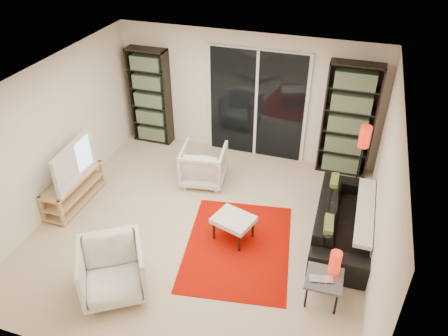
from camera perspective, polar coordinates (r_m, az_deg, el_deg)
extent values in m
plane|color=beige|center=(6.96, -2.74, -7.84)|extent=(5.00, 5.00, 0.00)
cube|color=white|center=(8.33, 3.03, 9.45)|extent=(5.00, 0.02, 2.40)
cube|color=white|center=(4.56, -14.46, -16.12)|extent=(5.00, 0.02, 2.40)
cube|color=white|center=(7.39, -21.56, 3.67)|extent=(0.02, 5.00, 2.40)
cube|color=white|center=(5.96, 20.15, -3.57)|extent=(0.02, 5.00, 2.40)
cube|color=white|center=(5.67, -3.39, 10.68)|extent=(5.00, 5.00, 0.02)
cube|color=white|center=(8.32, 4.28, 8.24)|extent=(1.92, 0.06, 2.16)
cube|color=black|center=(8.29, 4.22, 8.14)|extent=(1.80, 0.02, 2.10)
cube|color=white|center=(8.28, 4.21, 8.11)|extent=(0.05, 0.02, 2.10)
cube|color=black|center=(8.94, -9.60, 9.18)|extent=(0.80, 0.30, 1.95)
cube|color=brown|center=(8.92, -9.66, 9.12)|extent=(0.70, 0.22, 1.85)
cube|color=black|center=(8.03, 15.95, 5.98)|extent=(0.90, 0.30, 2.10)
cube|color=brown|center=(8.01, 15.94, 5.92)|extent=(0.80, 0.22, 2.00)
cube|color=tan|center=(7.61, -19.30, -1.36)|extent=(0.41, 1.28, 0.04)
cube|color=tan|center=(7.73, -18.99, -2.76)|extent=(0.41, 1.28, 0.03)
cube|color=tan|center=(7.84, -18.74, -3.88)|extent=(0.41, 1.28, 0.04)
cube|color=tan|center=(7.47, -22.61, -5.05)|extent=(0.05, 0.05, 0.50)
cube|color=tan|center=(8.21, -17.70, -0.19)|extent=(0.05, 0.05, 0.50)
cube|color=tan|center=(7.28, -20.45, -5.66)|extent=(0.05, 0.05, 0.50)
cube|color=tan|center=(8.03, -15.63, -0.62)|extent=(0.05, 0.05, 0.50)
imported|color=black|center=(7.41, -19.68, 0.88)|extent=(0.25, 1.18, 0.68)
cube|color=#A70B00|center=(6.64, 1.82, -10.20)|extent=(1.82, 2.27, 0.01)
imported|color=black|center=(6.86, 15.37, -6.62)|extent=(0.84, 2.09, 0.61)
imported|color=silver|center=(7.78, -2.66, 0.45)|extent=(0.85, 0.87, 0.71)
imported|color=silver|center=(5.97, -14.39, -12.81)|extent=(1.13, 1.14, 0.76)
cube|color=silver|center=(6.55, 1.27, -6.79)|extent=(0.69, 0.62, 0.08)
cylinder|color=black|center=(6.66, -1.32, -8.22)|extent=(0.04, 0.04, 0.32)
cylinder|color=black|center=(6.89, 0.53, -6.52)|extent=(0.04, 0.04, 0.32)
cylinder|color=black|center=(6.47, 2.01, -9.77)|extent=(0.04, 0.04, 0.32)
cylinder|color=black|center=(6.71, 3.79, -7.96)|extent=(0.04, 0.04, 0.32)
cube|color=#4B4B50|center=(5.83, 12.98, -13.92)|extent=(0.47, 0.47, 0.04)
cylinder|color=black|center=(5.85, 10.66, -16.18)|extent=(0.03, 0.03, 0.38)
cylinder|color=black|center=(6.10, 11.17, -13.58)|extent=(0.03, 0.03, 0.38)
cylinder|color=black|center=(5.85, 14.41, -16.78)|extent=(0.03, 0.03, 0.38)
cylinder|color=black|center=(6.10, 14.72, -14.16)|extent=(0.03, 0.03, 0.38)
imported|color=silver|center=(5.75, 12.62, -14.29)|extent=(0.33, 0.25, 0.02)
cylinder|color=red|center=(5.80, 14.31, -11.85)|extent=(0.15, 0.15, 0.33)
cylinder|color=black|center=(7.94, 16.51, -3.29)|extent=(0.20, 0.20, 0.03)
cylinder|color=black|center=(7.67, 17.09, -0.35)|extent=(0.03, 0.03, 1.01)
cylinder|color=red|center=(7.34, 17.93, 3.92)|extent=(0.18, 0.18, 0.36)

